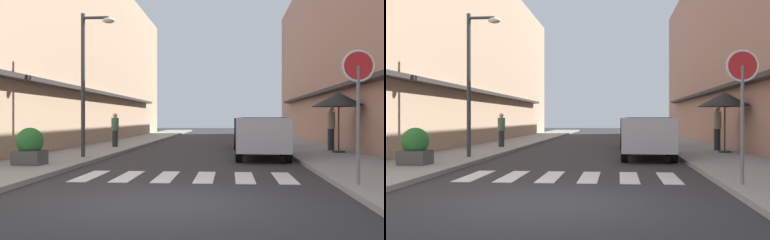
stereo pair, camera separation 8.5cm
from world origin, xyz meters
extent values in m
plane|color=#2B2B2D|center=(0.00, 16.52, 0.00)|extent=(90.84, 90.84, 0.00)
cube|color=gray|center=(-4.69, 16.52, 0.06)|extent=(2.81, 57.81, 0.12)
cube|color=gray|center=(4.69, 16.52, 0.06)|extent=(2.81, 57.81, 0.12)
cube|color=tan|center=(-8.60, 17.58, 5.19)|extent=(5.00, 39.16, 10.37)
cube|color=#332D2D|center=(-5.85, 17.58, 2.80)|extent=(0.50, 27.41, 0.16)
cube|color=#A87A6B|center=(8.60, 17.58, 5.50)|extent=(5.00, 39.16, 11.00)
cube|color=#332D2D|center=(5.85, 17.58, 2.80)|extent=(0.50, 27.41, 0.16)
cube|color=silver|center=(-2.38, 3.39, 0.01)|extent=(0.45, 2.20, 0.01)
cube|color=silver|center=(-1.43, 3.39, 0.01)|extent=(0.45, 2.20, 0.01)
cube|color=silver|center=(-0.48, 3.39, 0.01)|extent=(0.45, 2.20, 0.01)
cube|color=silver|center=(0.47, 3.39, 0.01)|extent=(0.45, 2.20, 0.01)
cube|color=silver|center=(1.42, 3.39, 0.01)|extent=(0.45, 2.20, 0.01)
cube|color=silver|center=(2.38, 3.39, 0.01)|extent=(0.45, 2.20, 0.01)
cube|color=silver|center=(2.23, 8.64, 0.89)|extent=(1.94, 4.14, 1.13)
cube|color=black|center=(2.23, 8.44, 1.19)|extent=(1.57, 2.34, 0.56)
cylinder|color=black|center=(1.50, 10.02, 0.32)|extent=(0.25, 0.65, 0.64)
cylinder|color=black|center=(3.09, 9.94, 0.32)|extent=(0.25, 0.65, 0.64)
cylinder|color=black|center=(1.38, 7.34, 0.32)|extent=(0.25, 0.65, 0.64)
cylinder|color=black|center=(2.96, 7.27, 0.32)|extent=(0.25, 0.65, 0.64)
cube|color=black|center=(2.23, 14.69, 0.89)|extent=(1.92, 4.44, 1.13)
cube|color=black|center=(2.23, 14.47, 1.19)|extent=(1.57, 2.50, 0.56)
cylinder|color=black|center=(1.50, 16.16, 0.32)|extent=(0.25, 0.65, 0.64)
cylinder|color=black|center=(3.08, 16.10, 0.32)|extent=(0.25, 0.65, 0.64)
cylinder|color=black|center=(1.38, 13.28, 0.32)|extent=(0.25, 0.65, 0.64)
cylinder|color=black|center=(2.97, 13.22, 0.32)|extent=(0.25, 0.65, 0.64)
cylinder|color=slate|center=(3.62, 1.65, 1.30)|extent=(0.07, 0.07, 2.36)
cylinder|color=red|center=(3.62, 1.65, 2.48)|extent=(0.64, 0.03, 0.64)
torus|color=white|center=(3.62, 1.65, 2.48)|extent=(0.65, 0.05, 0.65)
cylinder|color=#38383D|center=(-3.96, 7.68, 2.58)|extent=(0.14, 0.14, 4.92)
cylinder|color=#38383D|center=(-3.51, 7.68, 4.89)|extent=(0.90, 0.10, 0.10)
ellipsoid|color=beige|center=(-3.06, 7.68, 4.79)|extent=(0.44, 0.28, 0.20)
cylinder|color=#262626|center=(5.27, 10.39, 0.15)|extent=(0.48, 0.48, 0.06)
cylinder|color=#4C3823|center=(5.27, 10.39, 1.14)|extent=(0.06, 0.06, 2.05)
cone|color=black|center=(5.27, 10.39, 2.17)|extent=(2.06, 2.06, 0.55)
cube|color=#4C4C4C|center=(-4.60, 4.89, 0.32)|extent=(0.78, 0.78, 0.40)
sphere|color=#2D7533|center=(-4.60, 4.89, 0.79)|extent=(0.77, 0.77, 0.77)
cylinder|color=#282B33|center=(-4.24, 13.18, 0.50)|extent=(0.26, 0.26, 0.75)
cylinder|color=#4C7259|center=(-4.24, 13.18, 1.17)|extent=(0.34, 0.34, 0.60)
sphere|color=tan|center=(-4.24, 13.18, 1.57)|extent=(0.20, 0.20, 0.20)
cylinder|color=#282B33|center=(5.23, 11.54, 0.56)|extent=(0.26, 0.26, 0.89)
cylinder|color=tan|center=(5.23, 11.54, 1.36)|extent=(0.34, 0.34, 0.70)
sphere|color=tan|center=(5.23, 11.54, 1.83)|extent=(0.24, 0.24, 0.24)
camera|label=1|loc=(1.07, -7.71, 1.43)|focal=42.87mm
camera|label=2|loc=(1.15, -7.71, 1.43)|focal=42.87mm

